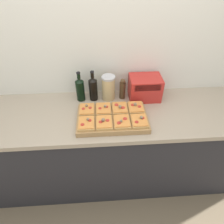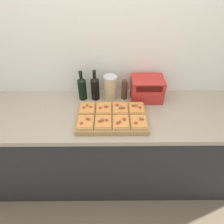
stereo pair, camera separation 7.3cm
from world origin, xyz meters
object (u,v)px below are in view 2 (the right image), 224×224
object	(u,v)px
wine_bottle	(95,88)
cutting_board	(112,118)
toaster_oven	(147,89)
olive_oil_bottle	(82,88)
pepper_mill	(124,89)
grain_jar_tall	(110,88)

from	to	relation	value
wine_bottle	cutting_board	bearing A→B (deg)	-64.16
toaster_oven	wine_bottle	bearing A→B (deg)	179.04
cutting_board	olive_oil_bottle	xyz separation A→B (m)	(-0.26, 0.30, 0.09)
wine_bottle	pepper_mill	distance (m)	0.26
cutting_board	grain_jar_tall	distance (m)	0.32
grain_jar_tall	pepper_mill	bearing A→B (deg)	0.00
cutting_board	wine_bottle	xyz separation A→B (m)	(-0.15, 0.30, 0.09)
pepper_mill	grain_jar_tall	bearing A→B (deg)	180.00
olive_oil_bottle	wine_bottle	size ratio (longest dim) A/B	0.98
olive_oil_bottle	wine_bottle	bearing A→B (deg)	-0.00
olive_oil_bottle	pepper_mill	world-z (taller)	olive_oil_bottle
pepper_mill	toaster_oven	xyz separation A→B (m)	(0.20, -0.01, 0.01)
olive_oil_bottle	pepper_mill	size ratio (longest dim) A/B	1.40
wine_bottle	pepper_mill	bearing A→B (deg)	0.00
cutting_board	olive_oil_bottle	distance (m)	0.41
olive_oil_bottle	grain_jar_tall	size ratio (longest dim) A/B	1.21
cutting_board	wine_bottle	world-z (taller)	wine_bottle
olive_oil_bottle	grain_jar_tall	world-z (taller)	olive_oil_bottle
olive_oil_bottle	toaster_oven	distance (m)	0.57
olive_oil_bottle	wine_bottle	xyz separation A→B (m)	(0.11, -0.00, 0.00)
cutting_board	wine_bottle	distance (m)	0.35
wine_bottle	toaster_oven	distance (m)	0.46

